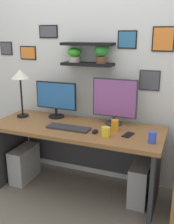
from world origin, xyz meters
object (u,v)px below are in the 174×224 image
(monitor_left, at_px, (56,98))
(keyboard, at_px, (68,128))
(pen_cup, at_px, (152,137))
(water_cup, at_px, (115,125))
(coffee_mug, at_px, (106,132))
(cell_phone, at_px, (128,135))
(desk_lamp, at_px, (20,78))
(computer_tower_right, at_px, (140,182))
(computer_tower_left, at_px, (25,163))
(monitor_right, at_px, (115,101))
(computer_mouse, at_px, (95,131))
(desk, at_px, (79,143))

(monitor_left, height_order, keyboard, monitor_left)
(pen_cup, bearing_deg, monitor_left, 162.23)
(monitor_left, distance_m, water_cup, 0.78)
(keyboard, relative_size, water_cup, 4.00)
(coffee_mug, bearing_deg, cell_phone, 27.66)
(desk_lamp, relative_size, computer_tower_right, 1.30)
(keyboard, height_order, computer_tower_left, keyboard)
(monitor_right, relative_size, computer_tower_left, 1.20)
(monitor_left, relative_size, computer_mouse, 5.42)
(monitor_right, relative_size, cell_phone, 3.43)
(desk, height_order, computer_tower_left, desk)
(monitor_left, distance_m, computer_tower_left, 0.87)
(monitor_left, distance_m, coffee_mug, 0.81)
(desk, distance_m, water_cup, 0.48)
(pen_cup, relative_size, computer_tower_left, 0.25)
(computer_mouse, distance_m, water_cup, 0.21)
(water_cup, bearing_deg, monitor_right, 108.22)
(water_cup, bearing_deg, computer_tower_left, -178.79)
(computer_tower_left, bearing_deg, monitor_left, 32.55)
(cell_phone, distance_m, water_cup, 0.18)
(monitor_left, height_order, cell_phone, monitor_left)
(desk_lamp, xyz_separation_m, water_cup, (1.11, -0.06, -0.39))
(water_cup, bearing_deg, monitor_left, 165.64)
(monitor_right, xyz_separation_m, pen_cup, (0.45, -0.36, -0.20))
(computer_tower_left, height_order, computer_tower_right, computer_tower_right)
(keyboard, xyz_separation_m, computer_tower_left, (-0.63, 0.10, -0.56))
(keyboard, distance_m, desk_lamp, 0.81)
(keyboard, distance_m, computer_mouse, 0.28)
(coffee_mug, bearing_deg, keyboard, 172.40)
(monitor_left, height_order, computer_mouse, monitor_left)
(computer_mouse, relative_size, pen_cup, 0.90)
(desk, relative_size, monitor_right, 3.70)
(keyboard, height_order, water_cup, water_cup)
(desk_lamp, relative_size, cell_phone, 3.84)
(monitor_left, bearing_deg, cell_phone, -16.53)
(monitor_right, bearing_deg, computer_mouse, -107.50)
(keyboard, xyz_separation_m, water_cup, (0.45, 0.12, 0.05))
(desk, xyz_separation_m, pen_cup, (0.79, -0.20, 0.25))
(computer_tower_right, bearing_deg, coffee_mug, -143.16)
(keyboard, xyz_separation_m, computer_mouse, (0.28, -0.01, 0.01))
(computer_mouse, height_order, desk_lamp, desk_lamp)
(monitor_left, xyz_separation_m, computer_tower_left, (-0.33, -0.21, -0.77))
(keyboard, xyz_separation_m, pen_cup, (0.83, -0.05, 0.04))
(monitor_right, xyz_separation_m, computer_tower_left, (-1.01, -0.21, -0.80))
(monitor_left, relative_size, desk_lamp, 0.91)
(keyboard, bearing_deg, computer_tower_right, 13.78)
(monitor_right, distance_m, water_cup, 0.28)
(coffee_mug, xyz_separation_m, computer_tower_left, (-1.04, 0.15, -0.60))
(cell_phone, height_order, computer_tower_right, cell_phone)
(monitor_left, relative_size, computer_tower_right, 1.18)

